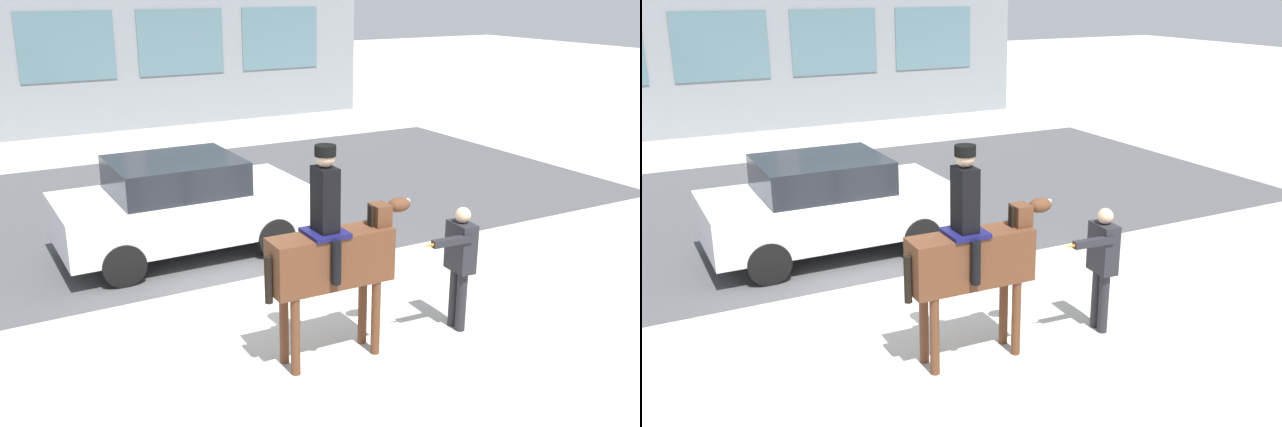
# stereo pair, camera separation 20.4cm
# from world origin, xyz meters

# --- Properties ---
(ground_plane) EXTENTS (80.00, 80.00, 0.00)m
(ground_plane) POSITION_xyz_m (0.00, 0.00, 0.00)
(ground_plane) COLOR #B2AFA8
(road_surface) EXTENTS (19.16, 8.50, 0.01)m
(road_surface) POSITION_xyz_m (0.00, 4.75, 0.00)
(road_surface) COLOR #444447
(road_surface) RESTS_ON ground_plane
(mounted_horse_lead) EXTENTS (1.88, 0.65, 2.60)m
(mounted_horse_lead) POSITION_xyz_m (0.08, -2.16, 1.33)
(mounted_horse_lead) COLOR #59331E
(mounted_horse_lead) RESTS_ON ground_plane
(pedestrian_bystander) EXTENTS (0.85, 0.43, 1.64)m
(pedestrian_bystander) POSITION_xyz_m (1.86, -2.28, 0.96)
(pedestrian_bystander) COLOR #232328
(pedestrian_bystander) RESTS_ON ground_plane
(street_car_near_lane) EXTENTS (3.99, 2.02, 1.60)m
(street_car_near_lane) POSITION_xyz_m (-0.34, 2.08, 0.83)
(street_car_near_lane) COLOR silver
(street_car_near_lane) RESTS_ON ground_plane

